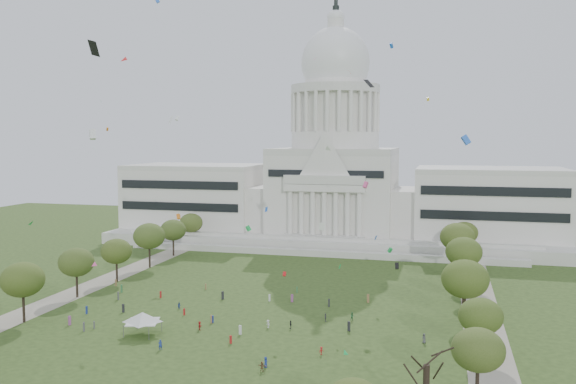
# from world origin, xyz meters

# --- Properties ---
(ground) EXTENTS (400.00, 400.00, 0.00)m
(ground) POSITION_xyz_m (0.00, 0.00, 0.00)
(ground) COLOR #2D4119
(ground) RESTS_ON ground
(capitol) EXTENTS (160.00, 64.50, 91.30)m
(capitol) POSITION_xyz_m (0.00, 113.59, 22.30)
(capitol) COLOR beige
(capitol) RESTS_ON ground
(path_left) EXTENTS (8.00, 160.00, 0.04)m
(path_left) POSITION_xyz_m (-48.00, 30.00, 0.02)
(path_left) COLOR gray
(path_left) RESTS_ON ground
(path_right) EXTENTS (8.00, 160.00, 0.04)m
(path_right) POSITION_xyz_m (48.00, 30.00, 0.02)
(path_right) COLOR gray
(path_right) RESTS_ON ground
(row_tree_r_0) EXTENTS (7.67, 7.67, 10.91)m
(row_tree_r_0) POSITION_xyz_m (44.94, -19.59, 7.75)
(row_tree_r_0) COLOR black
(row_tree_r_0) RESTS_ON ground
(row_tree_l_1) EXTENTS (8.86, 8.86, 12.59)m
(row_tree_l_1) POSITION_xyz_m (-44.07, -2.96, 8.95)
(row_tree_l_1) COLOR black
(row_tree_l_1) RESTS_ON ground
(row_tree_r_1) EXTENTS (7.58, 7.58, 10.78)m
(row_tree_r_1) POSITION_xyz_m (46.22, -1.75, 7.66)
(row_tree_r_1) COLOR black
(row_tree_r_1) RESTS_ON ground
(row_tree_l_2) EXTENTS (8.42, 8.42, 11.97)m
(row_tree_l_2) POSITION_xyz_m (-45.04, 17.30, 8.51)
(row_tree_l_2) COLOR black
(row_tree_l_2) RESTS_ON ground
(row_tree_r_2) EXTENTS (9.55, 9.55, 13.58)m
(row_tree_r_2) POSITION_xyz_m (44.17, 17.44, 9.66)
(row_tree_r_2) COLOR black
(row_tree_r_2) RESTS_ON ground
(row_tree_l_3) EXTENTS (8.12, 8.12, 11.55)m
(row_tree_l_3) POSITION_xyz_m (-44.09, 33.92, 8.21)
(row_tree_l_3) COLOR black
(row_tree_l_3) RESTS_ON ground
(row_tree_r_3) EXTENTS (7.01, 7.01, 9.98)m
(row_tree_r_3) POSITION_xyz_m (44.40, 34.48, 7.08)
(row_tree_r_3) COLOR black
(row_tree_r_3) RESTS_ON ground
(row_tree_l_4) EXTENTS (9.29, 9.29, 13.21)m
(row_tree_l_4) POSITION_xyz_m (-44.08, 52.42, 9.39)
(row_tree_l_4) COLOR black
(row_tree_l_4) RESTS_ON ground
(row_tree_r_4) EXTENTS (9.19, 9.19, 13.06)m
(row_tree_r_4) POSITION_xyz_m (44.76, 50.04, 9.29)
(row_tree_r_4) COLOR black
(row_tree_r_4) RESTS_ON ground
(row_tree_l_5) EXTENTS (8.33, 8.33, 11.85)m
(row_tree_l_5) POSITION_xyz_m (-45.22, 71.01, 8.42)
(row_tree_l_5) COLOR black
(row_tree_l_5) RESTS_ON ground
(row_tree_r_5) EXTENTS (9.82, 9.82, 13.96)m
(row_tree_r_5) POSITION_xyz_m (43.49, 70.19, 9.93)
(row_tree_r_5) COLOR black
(row_tree_r_5) RESTS_ON ground
(row_tree_l_6) EXTENTS (8.19, 8.19, 11.64)m
(row_tree_l_6) POSITION_xyz_m (-46.87, 89.14, 8.27)
(row_tree_l_6) COLOR black
(row_tree_l_6) RESTS_ON ground
(row_tree_r_6) EXTENTS (8.42, 8.42, 11.97)m
(row_tree_r_6) POSITION_xyz_m (45.96, 88.13, 8.51)
(row_tree_r_6) COLOR black
(row_tree_r_6) RESTS_ON ground
(big_bare_tree) EXTENTS (6.00, 5.00, 12.80)m
(big_bare_tree) POSITION_xyz_m (38.00, -28.00, 8.67)
(big_bare_tree) COLOR black
(big_bare_tree) RESTS_ON ground
(event_tent) EXTENTS (10.02, 10.02, 4.50)m
(event_tent) POSITION_xyz_m (-16.42, -3.95, 3.49)
(event_tent) COLOR #4C4C4C
(event_tent) RESTS_ON ground
(person_0) EXTENTS (1.05, 1.01, 1.81)m
(person_0) POSITION_xyz_m (36.66, 4.55, 0.91)
(person_0) COLOR #4C4C51
(person_0) RESTS_ON ground
(person_2) EXTENTS (1.02, 0.89, 1.78)m
(person_2) POSITION_xyz_m (21.63, 15.23, 0.89)
(person_2) COLOR #33723F
(person_2) RESTS_ON ground
(person_3) EXTENTS (1.13, 1.13, 1.63)m
(person_3) POSITION_xyz_m (5.98, 6.02, 0.82)
(person_3) COLOR silver
(person_3) RESTS_ON ground
(person_4) EXTENTS (0.79, 1.12, 1.74)m
(person_4) POSITION_xyz_m (10.52, 6.61, 0.87)
(person_4) COLOR #26262B
(person_4) RESTS_ON ground
(person_5) EXTENTS (1.44, 1.70, 1.74)m
(person_5) POSITION_xyz_m (-6.83, 1.42, 0.87)
(person_5) COLOR #B21E1E
(person_5) RESTS_ON ground
(person_6) EXTENTS (0.62, 0.91, 1.78)m
(person_6) POSITION_xyz_m (11.58, -14.32, 0.89)
(person_6) COLOR navy
(person_6) RESTS_ON ground
(person_7) EXTENTS (0.86, 0.81, 1.90)m
(person_7) POSITION_xyz_m (-9.18, -11.09, 0.95)
(person_7) COLOR navy
(person_7) RESTS_ON ground
(person_8) EXTENTS (0.85, 0.69, 1.50)m
(person_8) POSITION_xyz_m (-17.11, 14.16, 0.75)
(person_8) COLOR navy
(person_8) RESTS_ON ground
(person_9) EXTENTS (0.97, 1.03, 1.45)m
(person_9) POSITION_xyz_m (19.39, -6.24, 0.72)
(person_9) COLOR #B21E1E
(person_9) RESTS_ON ground
(person_10) EXTENTS (0.57, 1.02, 1.72)m
(person_10) POSITION_xyz_m (16.33, 13.18, 0.86)
(person_10) COLOR #4C4C51
(person_10) RESTS_ON ground
(person_11) EXTENTS (1.59, 0.77, 1.65)m
(person_11) POSITION_xyz_m (11.52, -16.18, 0.83)
(person_11) COLOR olive
(person_11) RESTS_ON ground
(distant_crowd) EXTENTS (65.60, 40.42, 1.94)m
(distant_crowd) POSITION_xyz_m (-12.25, 14.64, 0.89)
(distant_crowd) COLOR #994C8C
(distant_crowd) RESTS_ON ground
(kite_swarm) EXTENTS (84.86, 99.94, 60.00)m
(kite_swarm) POSITION_xyz_m (1.41, 7.26, 30.39)
(kite_swarm) COLOR yellow
(kite_swarm) RESTS_ON ground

